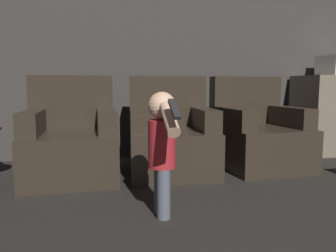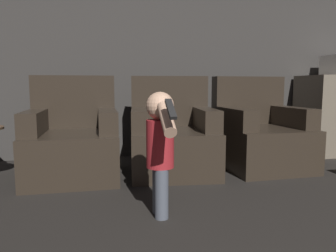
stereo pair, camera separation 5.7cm
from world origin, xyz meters
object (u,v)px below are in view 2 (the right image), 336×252
armchair_middle (172,139)px  person_toddler (160,144)px  armchair_left (73,142)px  armchair_right (260,136)px

armchair_middle → person_toddler: size_ratio=1.17×
armchair_left → armchair_right: 1.86m
armchair_middle → armchair_left: bearing=-174.5°
armchair_right → person_toddler: bearing=-140.7°
armchair_right → person_toddler: armchair_right is taller
person_toddler → armchair_middle: bearing=-15.4°
armchair_left → armchair_middle: (0.94, -0.00, 0.00)m
armchair_middle → armchair_right: same height
armchair_middle → person_toddler: (-0.31, -1.09, 0.15)m
armchair_left → person_toddler: armchair_left is taller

